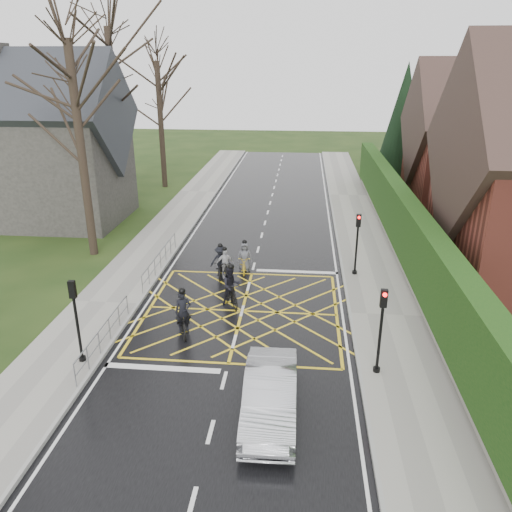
% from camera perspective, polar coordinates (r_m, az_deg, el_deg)
% --- Properties ---
extents(ground, '(120.00, 120.00, 0.00)m').
position_cam_1_polar(ground, '(21.43, -1.60, -6.31)').
color(ground, black).
rests_on(ground, ground).
extents(road, '(9.00, 80.00, 0.01)m').
position_cam_1_polar(road, '(21.43, -1.60, -6.30)').
color(road, black).
rests_on(road, ground).
extents(sidewalk_right, '(3.00, 80.00, 0.15)m').
position_cam_1_polar(sidewalk_right, '(21.57, 14.54, -6.64)').
color(sidewalk_right, gray).
rests_on(sidewalk_right, ground).
extents(sidewalk_left, '(3.00, 80.00, 0.15)m').
position_cam_1_polar(sidewalk_left, '(22.86, -16.76, -5.21)').
color(sidewalk_left, gray).
rests_on(sidewalk_left, ground).
extents(stone_wall, '(0.50, 38.00, 0.70)m').
position_cam_1_polar(stone_wall, '(27.16, 16.45, -0.26)').
color(stone_wall, slate).
rests_on(stone_wall, ground).
extents(hedge, '(0.90, 38.00, 2.80)m').
position_cam_1_polar(hedge, '(26.59, 16.84, 3.25)').
color(hedge, black).
rests_on(hedge, stone_wall).
extents(house_far, '(9.80, 8.80, 10.30)m').
position_cam_1_polar(house_far, '(39.25, 24.24, 11.34)').
color(house_far, maroon).
rests_on(house_far, ground).
extents(conifer, '(4.60, 4.60, 10.00)m').
position_cam_1_polar(conifer, '(45.88, 16.44, 14.32)').
color(conifer, black).
rests_on(conifer, ground).
extents(church, '(8.80, 7.80, 11.00)m').
position_cam_1_polar(church, '(35.07, -22.11, 11.60)').
color(church, '#2D2B28').
rests_on(church, ground).
extents(tree_near, '(9.24, 9.24, 11.44)m').
position_cam_1_polar(tree_near, '(27.40, -19.93, 15.88)').
color(tree_near, black).
rests_on(tree_near, ground).
extents(tree_mid, '(10.08, 10.08, 12.48)m').
position_cam_1_polar(tree_mid, '(35.12, -16.06, 18.43)').
color(tree_mid, black).
rests_on(tree_mid, ground).
extents(tree_far, '(8.40, 8.40, 10.40)m').
position_cam_1_polar(tree_far, '(42.57, -11.01, 17.27)').
color(tree_far, black).
rests_on(tree_far, ground).
extents(railing_south, '(0.05, 5.04, 1.03)m').
position_cam_1_polar(railing_south, '(19.20, -17.00, -8.19)').
color(railing_south, slate).
rests_on(railing_south, ground).
extents(railing_north, '(0.05, 6.04, 1.03)m').
position_cam_1_polar(railing_north, '(25.59, -10.91, -0.03)').
color(railing_north, slate).
rests_on(railing_north, ground).
extents(traffic_light_ne, '(0.24, 0.31, 3.21)m').
position_cam_1_polar(traffic_light_ne, '(24.62, 11.44, 1.25)').
color(traffic_light_ne, black).
rests_on(traffic_light_ne, ground).
extents(traffic_light_se, '(0.24, 0.31, 3.21)m').
position_cam_1_polar(traffic_light_se, '(17.03, 14.03, -8.47)').
color(traffic_light_se, black).
rests_on(traffic_light_se, ground).
extents(traffic_light_sw, '(0.24, 0.31, 3.21)m').
position_cam_1_polar(traffic_light_sw, '(18.18, -19.76, -7.14)').
color(traffic_light_sw, black).
rests_on(traffic_light_sw, ground).
extents(cyclist_rear, '(1.27, 2.06, 1.89)m').
position_cam_1_polar(cyclist_rear, '(19.77, -8.34, -7.07)').
color(cyclist_rear, black).
rests_on(cyclist_rear, ground).
extents(cyclist_back, '(1.27, 1.95, 1.90)m').
position_cam_1_polar(cyclist_back, '(21.71, -2.85, -3.84)').
color(cyclist_back, black).
rests_on(cyclist_back, ground).
extents(cyclist_mid, '(1.08, 1.82, 1.71)m').
position_cam_1_polar(cyclist_mid, '(24.62, -4.07, -0.95)').
color(cyclist_mid, black).
rests_on(cyclist_mid, ground).
extents(cyclist_front, '(1.01, 1.67, 1.62)m').
position_cam_1_polar(cyclist_front, '(24.40, -3.59, -1.23)').
color(cyclist_front, black).
rests_on(cyclist_front, ground).
extents(cyclist_lead, '(0.79, 1.77, 1.68)m').
position_cam_1_polar(cyclist_lead, '(25.14, -1.33, -0.54)').
color(cyclist_lead, gold).
rests_on(cyclist_lead, ground).
extents(car, '(1.64, 4.46, 1.46)m').
position_cam_1_polar(car, '(15.32, 1.62, -15.64)').
color(car, '#B1B3B8').
rests_on(car, ground).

